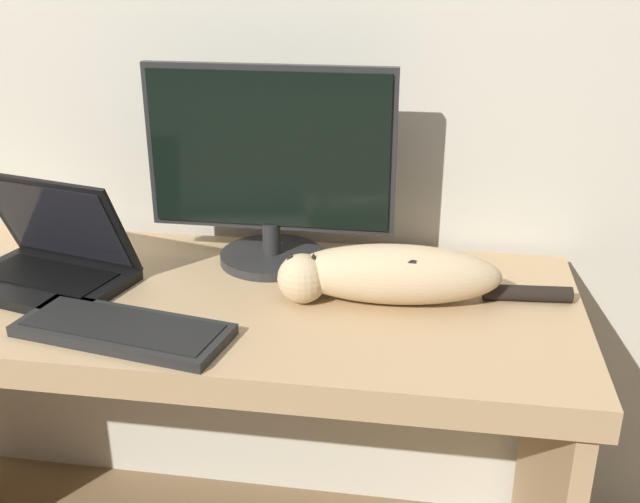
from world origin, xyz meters
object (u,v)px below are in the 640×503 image
at_px(external_keyboard, 123,330).
at_px(cat, 388,273).
at_px(monitor, 270,170).
at_px(laptop, 49,263).

bearing_deg(external_keyboard, cat, 35.08).
distance_m(monitor, laptop, 0.50).
bearing_deg(external_keyboard, monitor, 73.02).
distance_m(external_keyboard, cat, 0.51).
bearing_deg(cat, laptop, 177.89).
relative_size(laptop, cat, 0.65).
bearing_deg(cat, monitor, 144.75).
xyz_separation_m(laptop, external_keyboard, (0.24, -0.19, -0.04)).
distance_m(monitor, external_keyboard, 0.47).
xyz_separation_m(monitor, laptop, (-0.43, -0.19, -0.16)).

